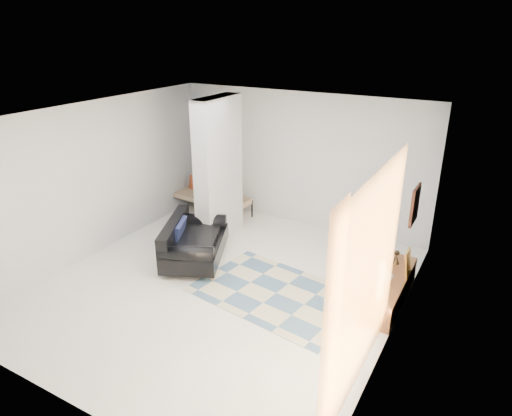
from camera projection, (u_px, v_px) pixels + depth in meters
The scene contains 17 objects.
floor at pixel (223, 285), 7.59m from camera, with size 6.00×6.00×0.00m, color silver.
ceiling at pixel (217, 116), 6.54m from camera, with size 6.00×6.00×0.00m, color white.
wall_back at pixel (300, 160), 9.48m from camera, with size 6.00×6.00×0.00m, color silver.
wall_front at pixel (57, 303), 4.64m from camera, with size 6.00×6.00×0.00m, color silver.
wall_left at pixel (94, 179), 8.31m from camera, with size 6.00×6.00×0.00m, color silver.
wall_right at pixel (400, 246), 5.81m from camera, with size 6.00×6.00×0.00m, color silver.
partition_column at pixel (219, 170), 8.85m from camera, with size 0.35×1.20×2.80m, color #B3B8BB.
hallway_door at pixel (216, 164), 10.55m from camera, with size 0.85×0.06×2.04m, color white.
curtain at pixel (368, 283), 4.90m from camera, with size 2.55×2.55×0.00m, color #FFA543.
wall_art at pixel (415, 205), 6.46m from camera, with size 0.04×0.45×0.55m, color #34170E.
media_console at pixel (390, 289), 7.09m from camera, with size 0.45×1.73×0.80m.
loveseat at pixel (192, 242), 8.27m from camera, with size 1.54×1.88×0.76m.
daybed at pixel (211, 196), 10.31m from camera, with size 1.82×0.89×0.77m.
area_rug at pixel (276, 293), 7.34m from camera, with size 2.56×1.71×0.01m, color beige.
cylinder_lamp at pixel (381, 280), 6.42m from camera, with size 0.10×0.10×0.56m, color silver.
bronze_figurine at pixel (396, 257), 7.40m from camera, with size 0.12×0.12×0.23m, color #2F2315, non-canonical shape.
vase at pixel (387, 274), 6.93m from camera, with size 0.19×0.19×0.20m, color white.
Camera 1 is at (3.70, -5.43, 4.04)m, focal length 32.00 mm.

